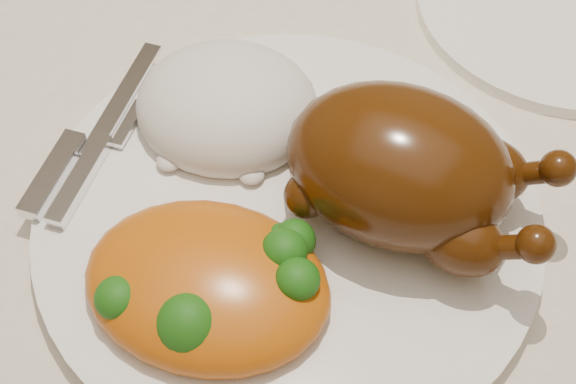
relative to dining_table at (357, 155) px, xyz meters
The scene contains 8 objects.
dining_table is the anchor object (origin of this frame).
tablecloth 0.07m from the dining_table, ahead, with size 1.73×1.03×0.18m.
dinner_plate 0.19m from the dining_table, 84.94° to the right, with size 0.31×0.31×0.01m, color white.
side_plate 0.20m from the dining_table, 49.93° to the left, with size 0.23×0.23×0.01m, color white.
roast_chicken 0.21m from the dining_table, 57.69° to the right, with size 0.17×0.11×0.09m.
rice_mound 0.17m from the dining_table, 120.10° to the right, with size 0.15×0.14×0.06m.
mac_and_cheese 0.25m from the dining_table, 89.04° to the right, with size 0.16×0.14×0.05m.
cutlery 0.24m from the dining_table, 125.50° to the right, with size 0.05×0.16×0.01m.
Camera 1 is at (0.15, -0.40, 1.19)m, focal length 50.00 mm.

